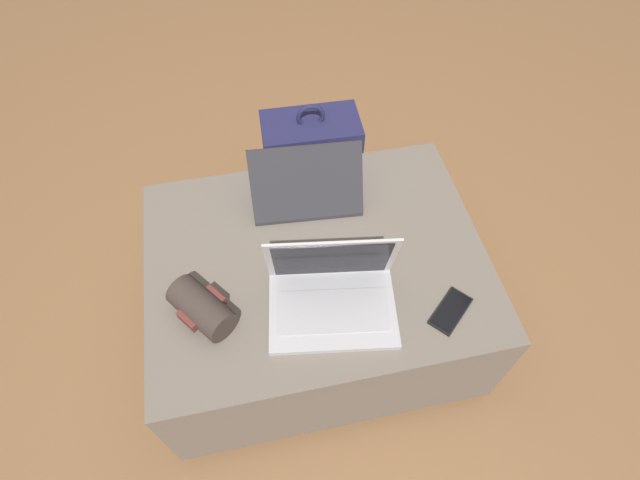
# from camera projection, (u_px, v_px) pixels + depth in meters

# --- Properties ---
(ground_plane) EXTENTS (14.00, 14.00, 0.00)m
(ground_plane) POSITION_uv_depth(u_px,v_px,m) (317.00, 324.00, 1.80)
(ground_plane) COLOR olive
(ottoman) EXTENTS (0.98, 0.75, 0.44)m
(ottoman) POSITION_uv_depth(u_px,v_px,m) (317.00, 294.00, 1.61)
(ottoman) COLOR #3D3832
(ottoman) RESTS_ON ground_plane
(laptop_near) EXTENTS (0.37, 0.28, 0.24)m
(laptop_near) POSITION_uv_depth(u_px,v_px,m) (332.00, 293.00, 1.31)
(laptop_near) COLOR #B7B7BC
(laptop_near) RESTS_ON ottoman
(laptop_far) EXTENTS (0.35, 0.25, 0.22)m
(laptop_far) POSITION_uv_depth(u_px,v_px,m) (306.00, 188.00, 1.53)
(laptop_far) COLOR #333338
(laptop_far) RESTS_ON ottoman
(cell_phone) EXTENTS (0.14, 0.14, 0.01)m
(cell_phone) POSITION_uv_depth(u_px,v_px,m) (451.00, 311.00, 1.33)
(cell_phone) COLOR black
(cell_phone) RESTS_ON ottoman
(backpack) EXTENTS (0.34, 0.25, 0.57)m
(backpack) POSITION_uv_depth(u_px,v_px,m) (311.00, 172.00, 1.90)
(backpack) COLOR #23234C
(backpack) RESTS_ON ground_plane
(wrist_brace) EXTENTS (0.18, 0.20, 0.09)m
(wrist_brace) POSITION_uv_depth(u_px,v_px,m) (202.00, 308.00, 1.29)
(wrist_brace) COLOR #3D332D
(wrist_brace) RESTS_ON ottoman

